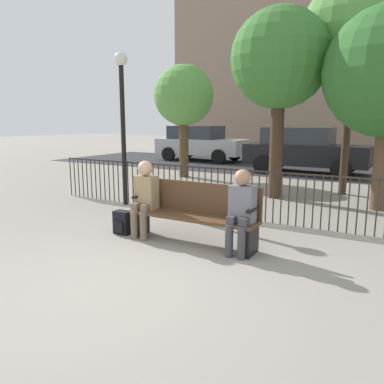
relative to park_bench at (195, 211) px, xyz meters
name	(u,v)px	position (x,y,z in m)	size (l,w,h in m)	color
ground_plane	(114,287)	(0.00, -1.83, -0.50)	(80.00, 80.00, 0.00)	gray
park_bench	(195,211)	(0.00, 0.00, 0.00)	(2.03, 0.45, 0.92)	#4C331E
seated_person_0	(145,194)	(-0.83, -0.13, 0.20)	(0.34, 0.39, 1.22)	brown
seated_person_1	(241,207)	(0.80, -0.13, 0.17)	(0.34, 0.39, 1.19)	#3D3D42
backpack	(122,223)	(-1.25, -0.20, -0.31)	(0.28, 0.21, 0.38)	black
fence_railing	(238,189)	(-0.02, 1.68, 0.06)	(9.01, 0.03, 0.95)	#2D2823
tree_0	(354,32)	(1.34, 5.25, 3.40)	(2.47, 2.47, 5.15)	#422D1E
tree_2	(184,97)	(-3.74, 5.86, 2.11)	(1.94, 1.94, 3.62)	#4C3823
tree_3	(280,60)	(-0.03, 3.98, 2.69)	(2.27, 2.27, 4.37)	#422D1E
lamp_post	(122,104)	(-2.67, 1.57, 1.68)	(0.28, 0.28, 3.25)	black
street_surface	(325,169)	(0.00, 10.17, -0.50)	(24.00, 6.00, 0.01)	#2B2B2D
parked_car_0	(304,150)	(-0.50, 8.74, 0.34)	(4.20, 1.94, 1.62)	black
parked_car_1	(200,143)	(-5.80, 10.73, 0.34)	(4.20, 1.94, 1.62)	#B7B7BC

